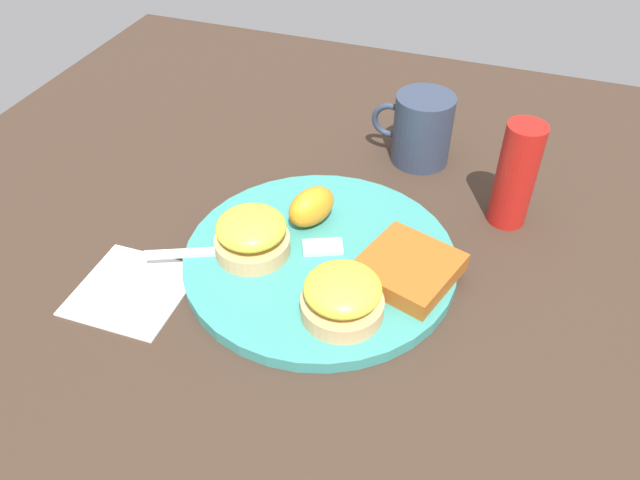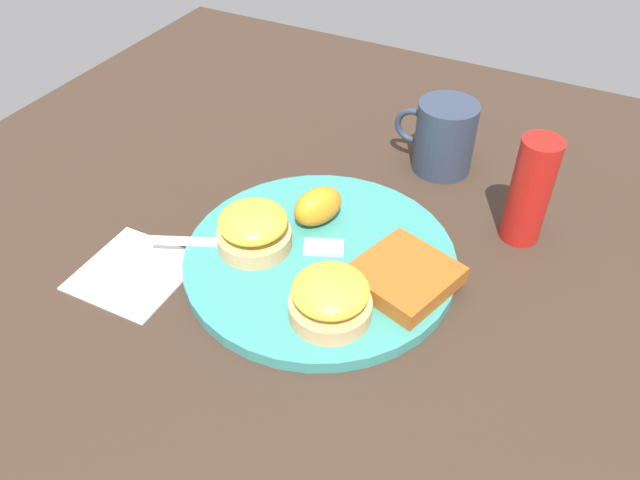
{
  "view_description": "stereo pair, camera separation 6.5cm",
  "coord_description": "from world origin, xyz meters",
  "px_view_note": "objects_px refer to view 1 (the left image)",
  "views": [
    {
      "loc": [
        -0.16,
        0.46,
        0.46
      ],
      "look_at": [
        0.0,
        0.0,
        0.03
      ],
      "focal_mm": 35.0,
      "sensor_mm": 36.0,
      "label": 1
    },
    {
      "loc": [
        -0.22,
        0.44,
        0.46
      ],
      "look_at": [
        0.0,
        0.0,
        0.03
      ],
      "focal_mm": 35.0,
      "sensor_mm": 36.0,
      "label": 2
    }
  ],
  "objects_px": {
    "sandwich_benedict_left": "(252,235)",
    "hashbrown_patty": "(407,270)",
    "condiment_bottle": "(516,175)",
    "sandwich_benedict_right": "(342,296)",
    "cup": "(421,129)",
    "orange_wedge": "(311,207)",
    "fork": "(256,250)"
  },
  "relations": [
    {
      "from": "sandwich_benedict_right",
      "to": "condiment_bottle",
      "type": "relative_size",
      "value": 0.64
    },
    {
      "from": "sandwich_benedict_left",
      "to": "cup",
      "type": "relative_size",
      "value": 0.76
    },
    {
      "from": "fork",
      "to": "cup",
      "type": "xyz_separation_m",
      "value": [
        -0.12,
        -0.25,
        0.03
      ]
    },
    {
      "from": "orange_wedge",
      "to": "condiment_bottle",
      "type": "xyz_separation_m",
      "value": [
        -0.21,
        -0.1,
        0.03
      ]
    },
    {
      "from": "sandwich_benedict_right",
      "to": "fork",
      "type": "height_order",
      "value": "sandwich_benedict_right"
    },
    {
      "from": "sandwich_benedict_right",
      "to": "orange_wedge",
      "type": "distance_m",
      "value": 0.14
    },
    {
      "from": "sandwich_benedict_right",
      "to": "cup",
      "type": "distance_m",
      "value": 0.31
    },
    {
      "from": "orange_wedge",
      "to": "condiment_bottle",
      "type": "relative_size",
      "value": 0.48
    },
    {
      "from": "fork",
      "to": "cup",
      "type": "distance_m",
      "value": 0.28
    },
    {
      "from": "cup",
      "to": "condiment_bottle",
      "type": "height_order",
      "value": "condiment_bottle"
    },
    {
      "from": "sandwich_benedict_right",
      "to": "cup",
      "type": "relative_size",
      "value": 0.76
    },
    {
      "from": "fork",
      "to": "sandwich_benedict_left",
      "type": "bearing_deg",
      "value": 14.09
    },
    {
      "from": "hashbrown_patty",
      "to": "orange_wedge",
      "type": "height_order",
      "value": "orange_wedge"
    },
    {
      "from": "fork",
      "to": "condiment_bottle",
      "type": "bearing_deg",
      "value": -146.29
    },
    {
      "from": "hashbrown_patty",
      "to": "condiment_bottle",
      "type": "height_order",
      "value": "condiment_bottle"
    },
    {
      "from": "fork",
      "to": "condiment_bottle",
      "type": "distance_m",
      "value": 0.3
    },
    {
      "from": "sandwich_benedict_left",
      "to": "orange_wedge",
      "type": "bearing_deg",
      "value": -122.18
    },
    {
      "from": "sandwich_benedict_right",
      "to": "hashbrown_patty",
      "type": "bearing_deg",
      "value": -124.18
    },
    {
      "from": "sandwich_benedict_left",
      "to": "cup",
      "type": "distance_m",
      "value": 0.28
    },
    {
      "from": "sandwich_benedict_left",
      "to": "condiment_bottle",
      "type": "xyz_separation_m",
      "value": [
        -0.25,
        -0.16,
        0.03
      ]
    },
    {
      "from": "fork",
      "to": "cup",
      "type": "bearing_deg",
      "value": -115.48
    },
    {
      "from": "orange_wedge",
      "to": "cup",
      "type": "height_order",
      "value": "cup"
    },
    {
      "from": "sandwich_benedict_left",
      "to": "hashbrown_patty",
      "type": "xyz_separation_m",
      "value": [
        -0.16,
        -0.02,
        -0.01
      ]
    },
    {
      "from": "hashbrown_patty",
      "to": "cup",
      "type": "relative_size",
      "value": 0.88
    },
    {
      "from": "sandwich_benedict_right",
      "to": "cup",
      "type": "bearing_deg",
      "value": -91.18
    },
    {
      "from": "sandwich_benedict_left",
      "to": "hashbrown_patty",
      "type": "height_order",
      "value": "sandwich_benedict_left"
    },
    {
      "from": "hashbrown_patty",
      "to": "orange_wedge",
      "type": "relative_size",
      "value": 1.54
    },
    {
      "from": "condiment_bottle",
      "to": "hashbrown_patty",
      "type": "bearing_deg",
      "value": 60.37
    },
    {
      "from": "orange_wedge",
      "to": "fork",
      "type": "relative_size",
      "value": 0.3
    },
    {
      "from": "orange_wedge",
      "to": "cup",
      "type": "relative_size",
      "value": 0.57
    },
    {
      "from": "hashbrown_patty",
      "to": "cup",
      "type": "distance_m",
      "value": 0.24
    },
    {
      "from": "orange_wedge",
      "to": "condiment_bottle",
      "type": "height_order",
      "value": "condiment_bottle"
    }
  ]
}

